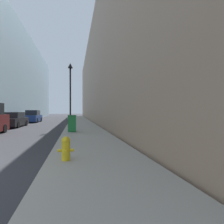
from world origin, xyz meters
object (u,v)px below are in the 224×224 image
at_px(fire_hydrant, 66,148).
at_px(trash_bin, 72,123).
at_px(parked_sedan_near, 13,120).
at_px(lamppost, 70,86).
at_px(parked_sedan_far, 33,117).

xyz_separation_m(fire_hydrant, trash_bin, (0.06, 7.45, 0.24)).
relative_size(trash_bin, parked_sedan_near, 0.25).
bearing_deg(parked_sedan_near, fire_hydrant, -66.98).
height_order(trash_bin, parked_sedan_near, parked_sedan_near).
xyz_separation_m(trash_bin, lamppost, (-0.23, 4.20, 3.28)).
distance_m(lamppost, parked_sedan_near, 7.09).
height_order(lamppost, parked_sedan_near, lamppost).
bearing_deg(trash_bin, lamppost, 93.14).
relative_size(trash_bin, parked_sedan_far, 0.26).
bearing_deg(parked_sedan_far, parked_sedan_near, -91.64).
xyz_separation_m(trash_bin, parked_sedan_near, (-6.02, 6.58, -0.04)).
xyz_separation_m(fire_hydrant, lamppost, (-0.17, 11.64, 3.51)).
bearing_deg(parked_sedan_far, fire_hydrant, -75.24).
bearing_deg(parked_sedan_near, parked_sedan_far, 88.36).
distance_m(parked_sedan_near, parked_sedan_far, 7.76).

